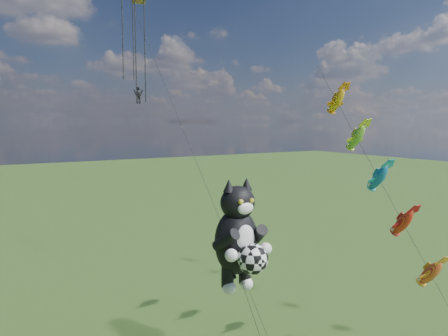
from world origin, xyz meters
TOP-DOWN VIEW (x-y plane):
  - cat_kite_rig at (3.99, 0.44)m, footprint 3.12×4.35m
  - fish_windsock_rig at (16.38, 1.44)m, footprint 1.44×15.94m
  - parafoil_rig at (4.41, 15.82)m, footprint 4.28×17.16m

SIDE VIEW (x-z plane):
  - cat_kite_rig at x=3.99m, z-range 2.91..14.99m
  - fish_windsock_rig at x=16.38m, z-range 1.20..21.06m
  - parafoil_rig at x=4.41m, z-range 6.44..32.86m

